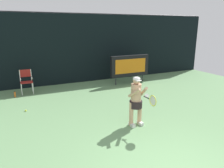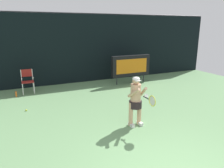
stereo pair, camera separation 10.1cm
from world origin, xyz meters
The scene contains 7 objects.
backdrop_screen centered at (0.00, 8.50, 1.81)m, with size 18.00×0.12×3.66m.
scoreboard centered at (2.97, 7.11, 0.95)m, with size 2.20×0.21×1.50m.
umpire_chair centered at (-2.19, 7.52, 0.62)m, with size 0.52×0.44×1.08m.
water_bottle centered at (-2.72, 7.12, 0.12)m, with size 0.07×0.07×0.27m.
tennis_player centered at (0.59, 2.58, 0.85)m, with size 0.53×0.60×1.54m.
tennis_racket centered at (0.73, 1.95, 0.98)m, with size 0.03×0.60×0.31m.
tennis_ball_loose centered at (-2.43, 5.19, 0.03)m, with size 0.07×0.07×0.07m.
Camera 2 is at (-2.58, -2.68, 2.96)m, focal length 34.28 mm.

